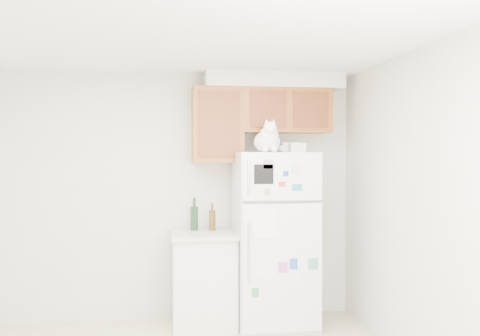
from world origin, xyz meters
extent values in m
cube|color=silver|center=(0.00, 2.00, 1.25)|extent=(3.80, 0.04, 2.50)
cube|color=silver|center=(0.00, -2.00, 1.25)|extent=(3.80, 0.04, 2.50)
cube|color=silver|center=(1.90, 0.00, 1.25)|extent=(0.04, 4.00, 2.50)
cube|color=white|center=(0.00, 0.00, 2.50)|extent=(3.80, 4.00, 0.04)
cube|color=#995621|center=(1.20, 1.82, 2.12)|extent=(0.90, 0.33, 0.45)
cube|color=#995621|center=(0.50, 1.82, 1.98)|extent=(0.50, 0.33, 0.75)
cube|color=silver|center=(1.07, 1.83, 2.42)|extent=(1.40, 0.37, 0.15)
cube|color=silver|center=(1.04, 1.62, 0.85)|extent=(0.76, 0.72, 1.70)
cube|color=silver|center=(1.04, 1.25, 1.48)|extent=(0.74, 0.03, 0.44)
cube|color=silver|center=(1.04, 1.25, 0.64)|extent=(0.74, 0.03, 1.19)
cube|color=#59595B|center=(1.04, 1.25, 1.25)|extent=(0.74, 0.03, 0.02)
cylinder|color=silver|center=(0.72, 1.22, 1.47)|extent=(0.02, 0.02, 0.32)
cylinder|color=silver|center=(0.72, 1.22, 0.80)|extent=(0.02, 0.02, 0.55)
cube|color=black|center=(0.86, 1.23, 1.50)|extent=(0.18, 0.00, 0.18)
cube|color=white|center=(0.88, 1.23, 1.05)|extent=(0.22, 0.00, 0.28)
cube|color=#2E32A4|center=(1.06, 1.23, 1.51)|extent=(0.05, 0.00, 0.05)
cube|color=white|center=(0.84, 1.23, 0.60)|extent=(0.08, 0.00, 0.09)
cube|color=#B7392D|center=(1.03, 1.23, 1.41)|extent=(0.06, 0.00, 0.05)
cube|color=#294FA7|center=(1.14, 1.23, 0.67)|extent=(0.08, 0.00, 0.10)
cube|color=white|center=(1.17, 1.23, 0.53)|extent=(0.07, 0.00, 0.09)
cube|color=#3C864A|center=(0.78, 1.23, 0.42)|extent=(0.06, 0.00, 0.08)
cube|color=#BD4BA7|center=(1.04, 1.23, 0.65)|extent=(0.09, 0.00, 0.10)
cube|color=#8B9C4E|center=(0.89, 1.23, 1.34)|extent=(0.06, 0.00, 0.06)
cube|color=#A576A6|center=(0.90, 1.23, 1.59)|extent=(0.09, 0.00, 0.08)
cube|color=teal|center=(1.17, 1.23, 1.38)|extent=(0.09, 0.00, 0.06)
cube|color=#439467|center=(1.32, 1.23, 0.67)|extent=(0.10, 0.00, 0.10)
cube|color=silver|center=(1.15, 1.23, 1.55)|extent=(0.08, 0.00, 0.10)
cube|color=white|center=(0.35, 1.68, 0.44)|extent=(0.60, 0.60, 0.88)
cube|color=beige|center=(0.35, 1.66, 0.90)|extent=(0.64, 0.64, 0.04)
ellipsoid|color=white|center=(0.94, 1.52, 1.80)|extent=(0.25, 0.33, 0.21)
ellipsoid|color=white|center=(0.94, 1.42, 1.85)|extent=(0.18, 0.14, 0.20)
sphere|color=white|center=(0.94, 1.37, 1.92)|extent=(0.12, 0.12, 0.12)
cone|color=white|center=(0.91, 1.37, 1.99)|extent=(0.04, 0.04, 0.05)
cone|color=white|center=(0.98, 1.37, 1.99)|extent=(0.04, 0.04, 0.05)
cone|color=#D88C8C|center=(0.91, 1.36, 1.98)|extent=(0.02, 0.02, 0.03)
cone|color=#D88C8C|center=(0.98, 1.36, 1.98)|extent=(0.02, 0.02, 0.03)
sphere|color=white|center=(0.94, 1.32, 1.91)|extent=(0.05, 0.05, 0.05)
sphere|color=white|center=(0.90, 1.38, 1.73)|extent=(0.07, 0.07, 0.07)
sphere|color=white|center=(0.99, 1.38, 1.73)|extent=(0.07, 0.07, 0.07)
cylinder|color=white|center=(1.05, 1.63, 1.73)|extent=(0.15, 0.21, 0.07)
cube|color=white|center=(1.24, 1.71, 1.75)|extent=(0.20, 0.17, 0.10)
cube|color=white|center=(1.26, 1.57, 1.74)|extent=(0.15, 0.11, 0.09)
camera|label=1|loc=(-0.10, -3.77, 1.67)|focal=42.00mm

